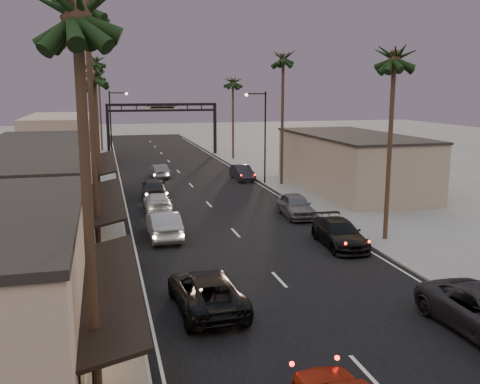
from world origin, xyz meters
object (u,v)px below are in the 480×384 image
streetlight_right (262,130)px  palm_rc (233,79)px  palm_far (99,73)px  oncoming_silver (164,225)px  palm_ld (94,58)px  streetlight_left (113,124)px  curbside_black (339,233)px  palm_rb (283,54)px  arch (162,116)px  palm_ra (395,51)px  palm_lc (93,72)px  oncoming_pickup (206,292)px

streetlight_right → palm_rc: bearing=84.9°
palm_far → oncoming_silver: 51.22m
palm_ld → streetlight_right: bearing=-32.8°
streetlight_left → oncoming_silver: bearing=-85.7°
streetlight_left → curbside_black: size_ratio=1.66×
palm_ld → palm_rb: same height
arch → oncoming_silver: arch is taller
palm_ra → curbside_black: bearing=-173.0°
palm_rb → palm_rc: 20.09m
palm_ra → oncoming_silver: 17.45m
palm_lc → oncoming_pickup: (4.43, -19.61, -9.67)m
streetlight_left → palm_lc: bearing=-94.4°
palm_ra → oncoming_pickup: size_ratio=2.30×
palm_ra → oncoming_silver: (-13.27, 4.01, -10.59)m
palm_ld → palm_rb: bearing=-32.6°
streetlight_right → oncoming_silver: size_ratio=1.73×
oncoming_silver → curbside_black: (9.99, -4.42, -0.07)m
palm_rb → palm_ra: bearing=-90.0°
streetlight_left → palm_rb: size_ratio=0.63×
arch → palm_lc: bearing=-104.2°
arch → streetlight_left: size_ratio=1.69×
arch → curbside_black: (5.32, -46.40, -4.75)m
streetlight_left → palm_rc: 17.42m
curbside_black → oncoming_pickup: bearing=-139.3°
arch → palm_far: palm_far is taller
palm_ld → oncoming_pickup: (4.43, -38.61, -11.62)m
streetlight_left → oncoming_pickup: bearing=-86.2°
arch → curbside_black: bearing=-83.5°
palm_ra → streetlight_left: bearing=114.5°
palm_rb → palm_ld: bearing=147.4°
arch → oncoming_silver: bearing=-96.4°
palm_ra → palm_rb: palm_rb is taller
palm_lc → arch: bearing=75.8°
streetlight_left → palm_ld: bearing=-119.2°
palm_lc → streetlight_left: bearing=85.6°
palm_rb → oncoming_pickup: 32.57m
palm_ra → streetlight_right: bearing=94.6°
palm_rc → oncoming_pickup: (-12.77, -47.61, -9.67)m
palm_ld → palm_rc: size_ratio=1.16×
streetlight_right → streetlight_left: (-13.84, 13.00, 0.00)m
palm_rc → palm_rb: bearing=-90.0°
palm_ld → oncoming_pickup: 40.57m
palm_rc → oncoming_pickup: 50.24m
palm_rb → oncoming_silver: (-13.27, -15.99, -11.56)m
palm_ld → palm_rc: 19.51m
arch → palm_ld: (-8.60, -15.00, 6.88)m
streetlight_left → oncoming_pickup: size_ratio=1.57×
streetlight_right → palm_lc: (-15.52, -9.00, 5.14)m
palm_far → oncoming_silver: palm_far is taller
palm_lc → palm_rb: bearing=24.9°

